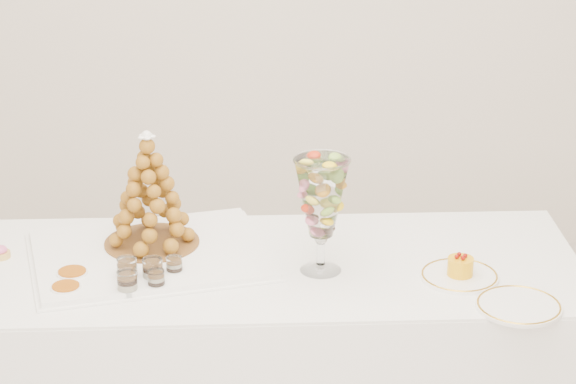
{
  "coord_description": "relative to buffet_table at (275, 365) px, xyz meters",
  "views": [
    {
      "loc": [
        0.12,
        -2.65,
        2.12
      ],
      "look_at": [
        0.05,
        0.22,
        0.96
      ],
      "focal_mm": 70.0,
      "sensor_mm": 36.0,
      "label": 1
    }
  ],
  "objects": [
    {
      "name": "verrine_c",
      "position": [
        -0.28,
        -0.1,
        0.38
      ],
      "size": [
        0.06,
        0.06,
        0.06
      ],
      "primitive_type": "cylinder",
      "rotation": [
        0.0,
        0.0,
        0.34
      ],
      "color": "white",
      "rests_on": "buffet_table"
    },
    {
      "name": "pink_tart",
      "position": [
        -0.82,
        0.02,
        0.36
      ],
      "size": [
        0.06,
        0.06,
        0.04
      ],
      "color": "tan",
      "rests_on": "buffet_table"
    },
    {
      "name": "spare_plate",
      "position": [
        0.67,
        -0.26,
        0.35
      ],
      "size": [
        0.23,
        0.23,
        0.01
      ],
      "primitive_type": "cylinder",
      "color": "white",
      "rests_on": "buffet_table"
    },
    {
      "name": "verrine_d",
      "position": [
        -0.4,
        -0.22,
        0.38
      ],
      "size": [
        0.06,
        0.06,
        0.08
      ],
      "primitive_type": "cylinder",
      "rotation": [
        0.0,
        0.0,
        -0.12
      ],
      "color": "white",
      "rests_on": "buffet_table"
    },
    {
      "name": "croquembouche",
      "position": [
        -0.37,
        0.09,
        0.54
      ],
      "size": [
        0.3,
        0.3,
        0.36
      ],
      "rotation": [
        0.0,
        0.0,
        0.33
      ],
      "color": "brown",
      "rests_on": "lace_tray"
    },
    {
      "name": "mousse_cake",
      "position": [
        0.53,
        -0.08,
        0.38
      ],
      "size": [
        0.07,
        0.07,
        0.07
      ],
      "color": "#F3A90B",
      "rests_on": "cake_plate"
    },
    {
      "name": "cake_plate",
      "position": [
        0.53,
        -0.08,
        0.35
      ],
      "size": [
        0.22,
        0.22,
        0.01
      ],
      "primitive_type": "cylinder",
      "color": "white",
      "rests_on": "buffet_table"
    },
    {
      "name": "verrine_e",
      "position": [
        -0.32,
        -0.18,
        0.38
      ],
      "size": [
        0.06,
        0.06,
        0.06
      ],
      "primitive_type": "cylinder",
      "rotation": [
        0.0,
        0.0,
        0.31
      ],
      "color": "white",
      "rests_on": "buffet_table"
    },
    {
      "name": "ramekin_back",
      "position": [
        -0.57,
        -0.13,
        0.36
      ],
      "size": [
        0.09,
        0.09,
        0.03
      ],
      "primitive_type": "cylinder",
      "color": "white",
      "rests_on": "buffet_table"
    },
    {
      "name": "verrine_a",
      "position": [
        -0.41,
        -0.14,
        0.38
      ],
      "size": [
        0.06,
        0.06,
        0.08
      ],
      "primitive_type": "cylinder",
      "rotation": [
        0.0,
        0.0,
        0.13
      ],
      "color": "white",
      "rests_on": "buffet_table"
    },
    {
      "name": "buffet_table",
      "position": [
        0.0,
        0.0,
        0.0
      ],
      "size": [
        1.86,
        0.85,
        0.69
      ],
      "rotation": [
        0.0,
        0.0,
        0.07
      ],
      "color": "white",
      "rests_on": "ground"
    },
    {
      "name": "ramekin_front",
      "position": [
        -0.57,
        -0.21,
        0.36
      ],
      "size": [
        0.09,
        0.09,
        0.03
      ],
      "primitive_type": "cylinder",
      "color": "white",
      "rests_on": "buffet_table"
    },
    {
      "name": "verrine_b",
      "position": [
        -0.34,
        -0.14,
        0.38
      ],
      "size": [
        0.07,
        0.07,
        0.08
      ],
      "primitive_type": "cylinder",
      "rotation": [
        0.0,
        0.0,
        -0.33
      ],
      "color": "white",
      "rests_on": "buffet_table"
    },
    {
      "name": "lace_tray",
      "position": [
        -0.37,
        0.03,
        0.36
      ],
      "size": [
        0.79,
        0.68,
        0.02
      ],
      "primitive_type": "cube",
      "rotation": [
        0.0,
        0.0,
        0.3
      ],
      "color": "white",
      "rests_on": "buffet_table"
    },
    {
      "name": "macaron_vase",
      "position": [
        0.14,
        -0.04,
        0.57
      ],
      "size": [
        0.16,
        0.16,
        0.34
      ],
      "color": "white",
      "rests_on": "buffet_table"
    }
  ]
}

